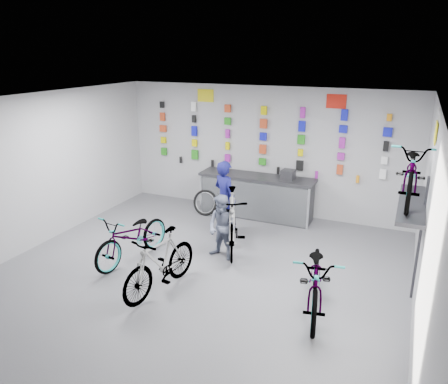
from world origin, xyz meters
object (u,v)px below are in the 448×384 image
at_px(bike_center, 160,262).
at_px(clerk, 225,199).
at_px(bike_right, 317,278).
at_px(counter, 256,197).
at_px(bike_left, 133,237).
at_px(customer, 222,228).
at_px(bike_service, 232,221).

relative_size(bike_center, clerk, 1.05).
xyz_separation_m(bike_center, bike_right, (2.43, 0.48, 0.01)).
height_order(bike_center, clerk, clerk).
height_order(counter, bike_left, counter).
bearing_deg(clerk, counter, -74.27).
bearing_deg(customer, bike_left, -139.09).
relative_size(counter, bike_center, 1.59).
height_order(counter, bike_center, bike_center).
bearing_deg(bike_service, clerk, 102.86).
relative_size(bike_right, clerk, 1.22).
relative_size(counter, bike_service, 1.38).
bearing_deg(counter, bike_left, -113.65).
height_order(bike_left, customer, customer).
distance_m(bike_center, customer, 1.55).
distance_m(bike_center, bike_service, 2.00).
height_order(bike_left, bike_service, bike_service).
relative_size(counter, customer, 2.17).
bearing_deg(bike_right, bike_center, 179.97).
bearing_deg(counter, bike_service, -85.25).
bearing_deg(customer, counter, 108.14).
distance_m(bike_left, bike_center, 1.28).
height_order(counter, bike_right, bike_right).
distance_m(bike_center, clerk, 2.53).
height_order(bike_center, bike_service, bike_service).
distance_m(bike_service, customer, 0.46).
xyz_separation_m(counter, bike_center, (-0.29, -3.79, 0.02)).
xyz_separation_m(bike_right, customer, (-1.99, 1.00, 0.10)).
bearing_deg(bike_center, customer, 83.15).
height_order(bike_center, customer, customer).
bearing_deg(bike_right, bike_service, 132.38).
distance_m(bike_left, customer, 1.67).
distance_m(bike_right, bike_service, 2.47).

